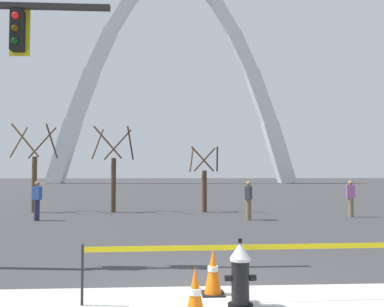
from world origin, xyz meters
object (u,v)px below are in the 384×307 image
(fire_hydrant, at_px, (240,275))
(traffic_cone_mid_sidewalk, at_px, (213,272))
(traffic_cone_by_hydrant, at_px, (195,296))
(pedestrian_walking_left, at_px, (249,200))
(monument_arch, at_px, (173,88))
(pedestrian_standing_center, at_px, (351,198))
(pedestrian_walking_right, at_px, (37,200))

(fire_hydrant, height_order, traffic_cone_mid_sidewalk, fire_hydrant)
(fire_hydrant, xyz_separation_m, traffic_cone_mid_sidewalk, (-0.33, 0.61, -0.11))
(traffic_cone_by_hydrant, height_order, traffic_cone_mid_sidewalk, same)
(traffic_cone_by_hydrant, xyz_separation_m, pedestrian_walking_left, (2.89, 10.98, 0.46))
(fire_hydrant, xyz_separation_m, monument_arch, (-0.56, 63.90, 16.41))
(fire_hydrant, distance_m, traffic_cone_mid_sidewalk, 0.70)
(pedestrian_standing_center, distance_m, pedestrian_walking_right, 13.29)
(traffic_cone_mid_sidewalk, relative_size, pedestrian_walking_right, 0.46)
(traffic_cone_by_hydrant, bearing_deg, pedestrian_walking_left, 75.24)
(traffic_cone_mid_sidewalk, height_order, pedestrian_standing_center, pedestrian_standing_center)
(pedestrian_walking_right, bearing_deg, traffic_cone_mid_sidewalk, -58.82)
(fire_hydrant, relative_size, pedestrian_walking_left, 0.62)
(pedestrian_standing_center, relative_size, pedestrian_walking_right, 1.00)
(pedestrian_standing_center, bearing_deg, fire_hydrant, -121.54)
(pedestrian_walking_left, xyz_separation_m, pedestrian_walking_right, (-8.60, 0.25, 0.00))
(pedestrian_standing_center, bearing_deg, pedestrian_walking_right, -177.60)
(traffic_cone_mid_sidewalk, xyz_separation_m, pedestrian_walking_right, (-6.07, 10.03, 0.46))
(traffic_cone_mid_sidewalk, bearing_deg, pedestrian_standing_center, 55.77)
(pedestrian_walking_left, relative_size, pedestrian_standing_center, 1.00)
(fire_hydrant, relative_size, monument_arch, 0.02)
(monument_arch, bearing_deg, traffic_cone_mid_sidewalk, -89.80)
(pedestrian_walking_left, bearing_deg, traffic_cone_mid_sidewalk, -104.51)
(pedestrian_walking_left, height_order, pedestrian_walking_right, same)
(traffic_cone_mid_sidewalk, xyz_separation_m, monument_arch, (-0.22, 63.29, 16.52))
(fire_hydrant, relative_size, pedestrian_standing_center, 0.62)
(monument_arch, height_order, pedestrian_standing_center, monument_arch)
(fire_hydrant, bearing_deg, pedestrian_standing_center, 58.46)
(pedestrian_walking_left, distance_m, pedestrian_walking_right, 8.61)
(traffic_cone_mid_sidewalk, xyz_separation_m, pedestrian_standing_center, (7.20, 10.59, 0.46))
(traffic_cone_mid_sidewalk, relative_size, monument_arch, 0.02)
(traffic_cone_mid_sidewalk, distance_m, pedestrian_walking_right, 11.74)
(traffic_cone_by_hydrant, distance_m, pedestrian_walking_left, 11.36)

